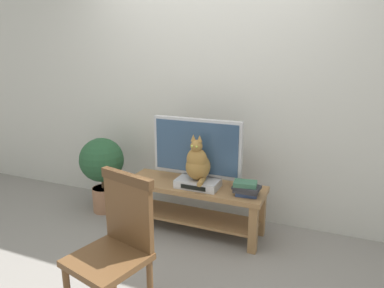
{
  "coord_description": "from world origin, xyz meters",
  "views": [
    {
      "loc": [
        1.15,
        -2.23,
        1.66
      ],
      "look_at": [
        -0.0,
        0.53,
        0.85
      ],
      "focal_mm": 33.41,
      "sensor_mm": 36.0,
      "label": 1
    }
  ],
  "objects_px": {
    "tv": "(196,150)",
    "wooden_chair": "(117,241)",
    "tv_stand": "(194,198)",
    "book_stack": "(246,188)",
    "potted_plant": "(102,166)",
    "cat": "(198,163)",
    "media_box": "(198,183)"
  },
  "relations": [
    {
      "from": "tv",
      "to": "wooden_chair",
      "type": "relative_size",
      "value": 0.88
    },
    {
      "from": "tv_stand",
      "to": "wooden_chair",
      "type": "distance_m",
      "value": 1.25
    },
    {
      "from": "tv",
      "to": "tv_stand",
      "type": "bearing_deg",
      "value": -90.03
    },
    {
      "from": "wooden_chair",
      "to": "book_stack",
      "type": "bearing_deg",
      "value": 67.09
    },
    {
      "from": "tv",
      "to": "potted_plant",
      "type": "xyz_separation_m",
      "value": [
        -1.03,
        -0.03,
        -0.28
      ]
    },
    {
      "from": "cat",
      "to": "wooden_chair",
      "type": "height_order",
      "value": "cat"
    },
    {
      "from": "tv",
      "to": "cat",
      "type": "distance_m",
      "value": 0.16
    },
    {
      "from": "media_box",
      "to": "potted_plant",
      "type": "bearing_deg",
      "value": 176.09
    },
    {
      "from": "media_box",
      "to": "potted_plant",
      "type": "xyz_separation_m",
      "value": [
        -1.08,
        0.07,
        -0.0
      ]
    },
    {
      "from": "book_stack",
      "to": "tv_stand",
      "type": "bearing_deg",
      "value": 172.88
    },
    {
      "from": "wooden_chair",
      "to": "book_stack",
      "type": "height_order",
      "value": "wooden_chair"
    },
    {
      "from": "cat",
      "to": "potted_plant",
      "type": "distance_m",
      "value": 1.11
    },
    {
      "from": "wooden_chair",
      "to": "book_stack",
      "type": "distance_m",
      "value": 1.27
    },
    {
      "from": "tv",
      "to": "media_box",
      "type": "height_order",
      "value": "tv"
    },
    {
      "from": "tv",
      "to": "potted_plant",
      "type": "height_order",
      "value": "tv"
    },
    {
      "from": "tv_stand",
      "to": "potted_plant",
      "type": "height_order",
      "value": "potted_plant"
    },
    {
      "from": "tv_stand",
      "to": "cat",
      "type": "height_order",
      "value": "cat"
    },
    {
      "from": "cat",
      "to": "wooden_chair",
      "type": "xyz_separation_m",
      "value": [
        -0.05,
        -1.17,
        -0.14
      ]
    },
    {
      "from": "cat",
      "to": "potted_plant",
      "type": "height_order",
      "value": "cat"
    },
    {
      "from": "media_box",
      "to": "tv",
      "type": "bearing_deg",
      "value": 119.13
    },
    {
      "from": "book_stack",
      "to": "tv",
      "type": "bearing_deg",
      "value": 167.01
    },
    {
      "from": "cat",
      "to": "potted_plant",
      "type": "xyz_separation_m",
      "value": [
        -1.09,
        0.09,
        -0.19
      ]
    },
    {
      "from": "tv_stand",
      "to": "potted_plant",
      "type": "relative_size",
      "value": 1.64
    },
    {
      "from": "tv",
      "to": "media_box",
      "type": "xyz_separation_m",
      "value": [
        0.06,
        -0.1,
        -0.28
      ]
    },
    {
      "from": "tv",
      "to": "cat",
      "type": "relative_size",
      "value": 2.01
    },
    {
      "from": "tv",
      "to": "media_box",
      "type": "relative_size",
      "value": 2.19
    },
    {
      "from": "tv_stand",
      "to": "wooden_chair",
      "type": "xyz_separation_m",
      "value": [
        0.01,
        -1.23,
        0.22
      ]
    },
    {
      "from": "tv_stand",
      "to": "media_box",
      "type": "height_order",
      "value": "media_box"
    },
    {
      "from": "potted_plant",
      "to": "wooden_chair",
      "type": "bearing_deg",
      "value": -50.49
    },
    {
      "from": "tv",
      "to": "media_box",
      "type": "distance_m",
      "value": 0.3
    },
    {
      "from": "tv",
      "to": "cat",
      "type": "xyz_separation_m",
      "value": [
        0.06,
        -0.12,
        -0.09
      ]
    },
    {
      "from": "cat",
      "to": "media_box",
      "type": "bearing_deg",
      "value": 95.62
    }
  ]
}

